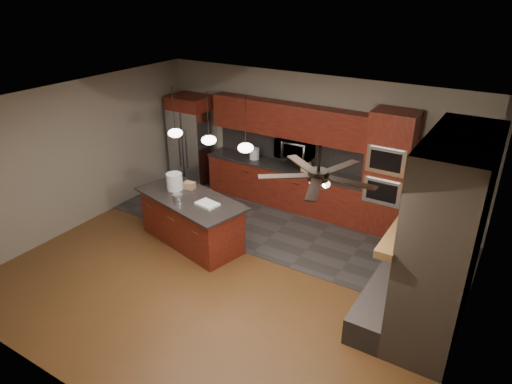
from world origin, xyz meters
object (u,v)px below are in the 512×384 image
Objects in this scene: oven_tower at (388,174)px; cardboard_box at (189,185)px; kitchen_island at (191,220)px; microwave at (295,149)px; paint_can at (178,198)px; counter_bucket at (254,154)px; counter_box at (306,167)px; white_bucket at (174,182)px; refrigerator at (192,141)px; paint_tray at (207,204)px.

oven_tower reaches higher than cardboard_box.
kitchen_island is at bearing -141.57° from oven_tower.
microwave is 3.99× the size of paint_can.
counter_bucket is (0.19, 1.99, 0.04)m from cardboard_box.
white_bucket is at bearing -126.60° from counter_box.
counter_bucket is (1.65, 0.08, -0.03)m from refrigerator.
white_bucket is at bearing -147.54° from cardboard_box.
paint_tray is (0.90, -0.20, -0.14)m from white_bucket.
refrigerator is at bearing 141.21° from kitchen_island.
oven_tower is 4.58m from refrigerator.
paint_can is at bearing -90.71° from counter_bucket.
white_bucket reaches higher than paint_tray.
counter_box is (1.21, 2.23, 0.53)m from kitchen_island.
oven_tower reaches higher than white_bucket.
paint_can is at bearing -139.85° from oven_tower.
microwave reaches higher than white_bucket.
microwave is 2.63m from kitchen_island.
paint_can reaches higher than paint_tray.
counter_bucket is at bearing 112.08° from paint_tray.
cardboard_box is (1.46, -1.91, -0.06)m from refrigerator.
counter_box is (2.92, 0.03, -0.05)m from refrigerator.
microwave is 0.32× the size of kitchen_island.
refrigerator is at bearing 121.44° from cardboard_box.
counter_box is at bearing 51.74° from white_bucket.
paint_can is at bearing -116.27° from counter_box.
counter_bucket is at bearing -176.99° from microwave.
cardboard_box is (-0.70, 0.37, 0.05)m from paint_tray.
cardboard_box is 0.83× the size of counter_bucket.
paint_tray is at bearing -106.54° from counter_box.
cardboard_box is at bearing 143.64° from kitchen_island.
white_bucket is (-3.32, -2.15, -0.11)m from oven_tower.
refrigerator is 10.41× the size of cardboard_box.
microwave is 1.92× the size of paint_tray.
paint_tray is 1.89× the size of cardboard_box.
cardboard_box is at bearing -52.57° from refrigerator.
oven_tower reaches higher than counter_box.
white_bucket is 1.65× the size of counter_box.
cardboard_box is (0.21, 0.16, -0.09)m from white_bucket.
oven_tower is at bearing -0.14° from counter_bucket.
kitchen_island is at bearing -55.75° from cardboard_box.
cardboard_box is at bearing 162.15° from paint_tray.
kitchen_island is 2.60m from counter_box.
microwave is at bearing 82.44° from kitchen_island.
microwave is 3.63× the size of cardboard_box.
paint_can is 0.48× the size of paint_tray.
paint_tray is at bearing -33.76° from cardboard_box.
paint_can is 2.77m from counter_box.
refrigerator reaches higher than counter_bucket.
white_bucket is 2.20m from counter_bucket.
oven_tower is at bearing 54.15° from paint_tray.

